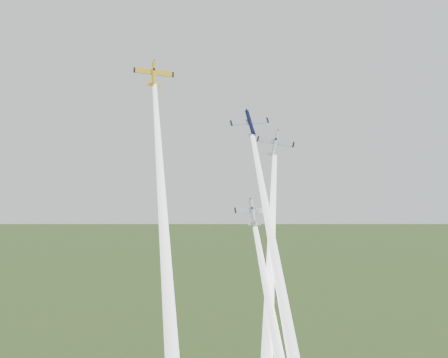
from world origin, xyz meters
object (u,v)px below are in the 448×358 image
plane_navy (250,123)px  plane_silver_right (275,143)px  plane_yellow (154,74)px  plane_silver_low (252,212)px

plane_navy → plane_silver_right: size_ratio=1.06×
plane_yellow → plane_silver_low: plane_yellow is taller
plane_yellow → plane_silver_low: 38.37m
plane_yellow → plane_silver_right: plane_yellow is taller
plane_silver_right → plane_navy: bearing=-175.3°
plane_silver_low → plane_navy: bearing=74.8°
plane_navy → plane_silver_low: (0.91, -10.63, -17.89)m
plane_silver_right → plane_silver_low: size_ratio=1.15×
plane_navy → plane_silver_low: bearing=-103.6°
plane_yellow → plane_silver_right: (26.14, -1.82, -15.24)m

